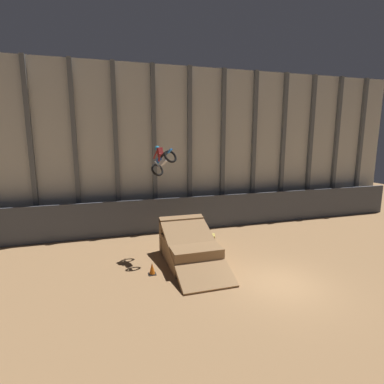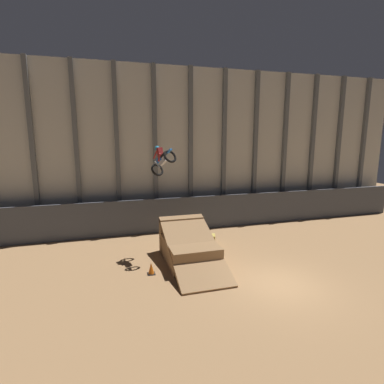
% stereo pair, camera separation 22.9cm
% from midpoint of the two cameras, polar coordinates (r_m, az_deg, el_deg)
% --- Properties ---
extents(ground_plane, '(60.00, 60.00, 0.00)m').
position_cam_midpoint_polar(ground_plane, '(14.42, 16.72, -16.52)').
color(ground_plane, '#9E754C').
extents(arena_back_wall, '(32.00, 0.40, 11.19)m').
position_cam_midpoint_polar(arena_back_wall, '(21.96, 3.13, 8.24)').
color(arena_back_wall, beige).
rests_on(arena_back_wall, ground_plane).
extents(lower_barrier, '(31.36, 0.20, 2.35)m').
position_cam_midpoint_polar(lower_barrier, '(21.45, 4.09, -3.78)').
color(lower_barrier, '#474C56').
rests_on(lower_barrier, ground_plane).
extents(dirt_ramp, '(2.52, 5.28, 2.10)m').
position_cam_midpoint_polar(dirt_ramp, '(16.08, -0.26, -10.43)').
color(dirt_ramp, '#966F48').
rests_on(dirt_ramp, ground_plane).
extents(rider_bike_solo, '(1.36, 1.81, 1.67)m').
position_cam_midpoint_polar(rider_bike_solo, '(15.80, -5.32, 6.18)').
color(rider_bike_solo, black).
extents(traffic_cone_near_ramp, '(0.36, 0.36, 0.58)m').
position_cam_midpoint_polar(traffic_cone_near_ramp, '(14.77, -7.32, -14.25)').
color(traffic_cone_near_ramp, black).
rests_on(traffic_cone_near_ramp, ground_plane).
extents(hay_bale_trackside, '(1.05, 0.86, 0.57)m').
position_cam_midpoint_polar(hay_bale_trackside, '(18.53, 3.36, -8.97)').
color(hay_bale_trackside, '#CCB751').
rests_on(hay_bale_trackside, ground_plane).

